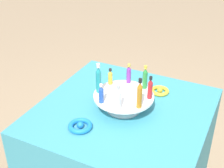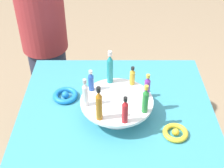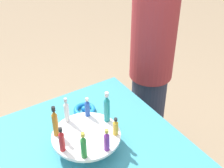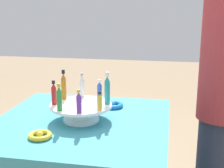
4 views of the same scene
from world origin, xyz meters
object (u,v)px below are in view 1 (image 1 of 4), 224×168
(bottle_purple, at_px, (129,74))
(bottle_gold, at_px, (110,77))
(bottle_green, at_px, (145,78))
(ribbon_bow_gold, at_px, (160,91))
(bottle_red, at_px, (150,88))
(ribbon_bow_blue, at_px, (80,126))
(bottle_teal, at_px, (99,79))
(display_stand, at_px, (124,99))
(bottle_clear, at_px, (118,98))
(bottle_amber, at_px, (140,94))
(bottle_blue, at_px, (101,94))

(bottle_purple, bearing_deg, bottle_gold, 125.37)
(bottle_green, relative_size, ribbon_bow_gold, 1.25)
(bottle_red, height_order, ribbon_bow_blue, bottle_red)
(bottle_purple, relative_size, bottle_teal, 0.69)
(bottle_teal, height_order, bottle_green, bottle_teal)
(display_stand, relative_size, bottle_purple, 2.79)
(display_stand, xyz_separation_m, bottle_clear, (-0.12, -0.03, 0.08))
(ribbon_bow_blue, bearing_deg, bottle_gold, -1.23)
(bottle_clear, height_order, ribbon_bow_gold, bottle_clear)
(bottle_purple, height_order, bottle_amber, bottle_amber)
(bottle_gold, relative_size, ribbon_bow_gold, 0.87)
(display_stand, height_order, bottle_amber, bottle_amber)
(bottle_clear, bearing_deg, bottle_green, -9.63)
(bottle_green, xyz_separation_m, ribbon_bow_gold, (0.12, -0.04, -0.12))
(bottle_purple, distance_m, bottle_red, 0.17)
(display_stand, height_order, bottle_gold, bottle_gold)
(bottle_clear, distance_m, bottle_green, 0.22)
(bottle_purple, distance_m, bottle_teal, 0.17)
(ribbon_bow_gold, bearing_deg, bottle_amber, 178.77)
(bottle_teal, relative_size, ribbon_bow_gold, 1.55)
(bottle_gold, distance_m, bottle_teal, 0.10)
(display_stand, bearing_deg, bottle_blue, 147.87)
(bottle_blue, distance_m, bottle_red, 0.23)
(display_stand, distance_m, bottle_gold, 0.14)
(bottle_teal, height_order, ribbon_bow_gold, bottle_teal)
(bottle_amber, bearing_deg, ribbon_bow_gold, -1.23)
(bottle_blue, height_order, bottle_amber, bottle_amber)
(bottle_amber, distance_m, bottle_red, 0.09)
(bottle_gold, bearing_deg, ribbon_bow_blue, 178.77)
(display_stand, xyz_separation_m, bottle_red, (0.03, -0.12, 0.08))
(bottle_amber, height_order, ribbon_bow_blue, bottle_amber)
(bottle_clear, bearing_deg, ribbon_bow_gold, -13.58)
(bottle_amber, height_order, bottle_green, bottle_amber)
(bottle_purple, xyz_separation_m, bottle_gold, (-0.05, 0.08, -0.01))
(ribbon_bow_gold, bearing_deg, bottle_teal, 137.46)
(display_stand, xyz_separation_m, bottle_gold, (0.06, 0.10, 0.07))
(bottle_purple, xyz_separation_m, bottle_clear, (-0.24, -0.05, 0.01))
(ribbon_bow_blue, bearing_deg, bottle_clear, -53.04)
(bottle_teal, bearing_deg, ribbon_bow_gold, -42.54)
(bottle_clear, relative_size, bottle_green, 1.00)
(display_stand, distance_m, bottle_red, 0.14)
(display_stand, distance_m, bottle_amber, 0.15)
(display_stand, relative_size, bottle_clear, 2.37)
(bottle_teal, bearing_deg, bottle_gold, -9.63)
(bottle_gold, bearing_deg, bottle_green, -77.13)
(bottle_clear, distance_m, bottle_amber, 0.09)
(ribbon_bow_blue, bearing_deg, bottle_green, -28.21)
(bottle_blue, bearing_deg, display_stand, -32.13)
(display_stand, distance_m, bottle_green, 0.15)
(display_stand, xyz_separation_m, bottle_teal, (-0.03, 0.12, 0.10))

